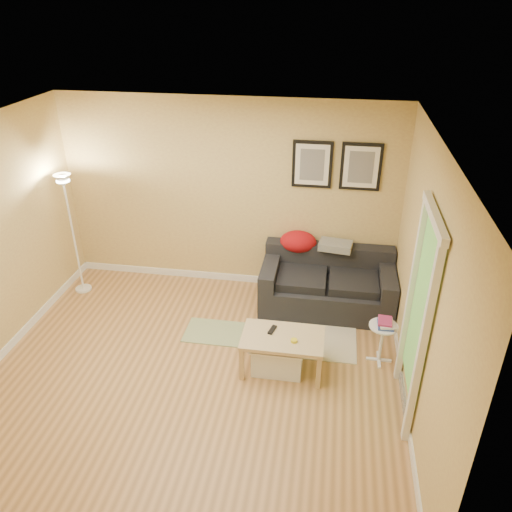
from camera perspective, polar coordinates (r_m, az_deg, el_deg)
name	(u,v)px	position (r m, az deg, el deg)	size (l,w,h in m)	color
floor	(195,372)	(5.71, -7.00, -12.95)	(4.50, 4.50, 0.00)	tan
ceiling	(177,139)	(4.47, -8.97, 13.07)	(4.50, 4.50, 0.00)	white
wall_back	(229,196)	(6.71, -3.09, 6.84)	(4.50, 4.50, 0.00)	#D5BB6D
wall_front	(99,424)	(3.49, -17.45, -17.83)	(4.50, 4.50, 0.00)	#D5BB6D
wall_right	(423,289)	(4.86, 18.55, -3.60)	(4.00, 4.00, 0.00)	#D5BB6D
baseboard_back	(231,277)	(7.25, -2.86, -2.42)	(4.50, 0.02, 0.10)	white
baseboard_left	(8,348)	(6.58, -26.41, -9.33)	(0.02, 4.00, 0.10)	white
baseboard_right	(403,391)	(5.59, 16.45, -14.56)	(0.02, 4.00, 0.10)	white
sofa	(327,282)	(6.56, 8.14, -2.97)	(1.70, 0.90, 0.75)	black
red_throw	(298,242)	(6.67, 4.83, 1.65)	(0.48, 0.36, 0.28)	#B11018
plaid_throw	(335,246)	(6.60, 9.05, 1.18)	(0.42, 0.26, 0.10)	tan
framed_print_left	(312,164)	(6.38, 6.42, 10.34)	(0.50, 0.04, 0.60)	black
framed_print_right	(361,167)	(6.39, 11.88, 9.92)	(0.50, 0.04, 0.60)	black
area_rug	(304,336)	(6.19, 5.52, -9.08)	(1.25, 0.85, 0.01)	beige
green_runner	(214,332)	(6.25, -4.84, -8.62)	(0.70, 0.50, 0.01)	#668C4C
coffee_table	(282,353)	(5.58, 3.02, -10.95)	(0.89, 0.54, 0.44)	tan
remote_control	(272,330)	(5.52, 1.86, -8.40)	(0.05, 0.16, 0.02)	black
tape_roll	(294,341)	(5.37, 4.35, -9.60)	(0.07, 0.07, 0.03)	yellow
storage_bin	(278,356)	(5.61, 2.50, -11.33)	(0.56, 0.41, 0.34)	white
side_table	(381,343)	(5.83, 14.07, -9.62)	(0.32, 0.32, 0.49)	white
book_stack	(386,323)	(5.68, 14.57, -7.38)	(0.17, 0.22, 0.07)	#2E418A
floor_lamp	(74,238)	(7.09, -20.04, 1.92)	(0.22, 0.22, 1.70)	white
doorway	(415,323)	(4.87, 17.70, -7.24)	(0.12, 1.01, 2.13)	white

